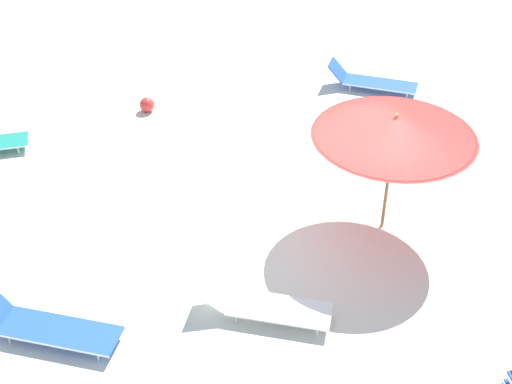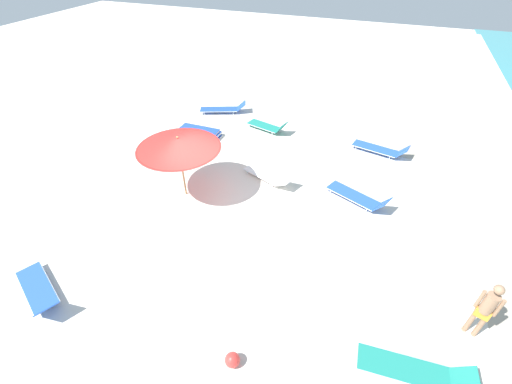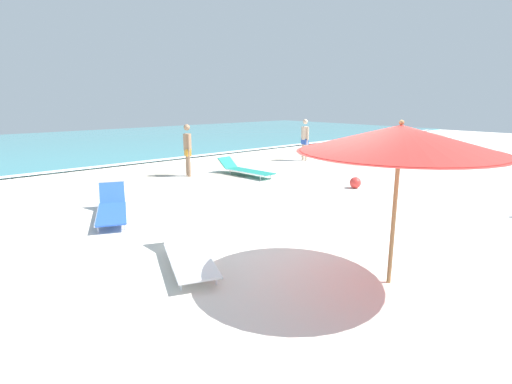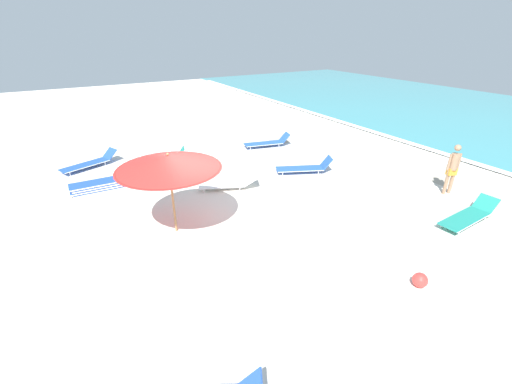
{
  "view_description": "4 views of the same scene",
  "coord_description": "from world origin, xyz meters",
  "px_view_note": "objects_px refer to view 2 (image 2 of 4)",
  "views": [
    {
      "loc": [
        -9.55,
        2.82,
        8.1
      ],
      "look_at": [
        0.11,
        1.11,
        0.95
      ],
      "focal_mm": 50.0,
      "sensor_mm": 36.0,
      "label": 1
    },
    {
      "loc": [
        8.08,
        4.51,
        7.66
      ],
      "look_at": [
        0.03,
        1.5,
        0.86
      ],
      "focal_mm": 24.0,
      "sensor_mm": 36.0,
      "label": 2
    },
    {
      "loc": [
        -5.02,
        -3.88,
        2.61
      ],
      "look_at": [
        -0.12,
        1.58,
        0.88
      ],
      "focal_mm": 28.0,
      "sensor_mm": 36.0,
      "label": 3
    },
    {
      "loc": [
        8.3,
        -3.35,
        5.2
      ],
      "look_at": [
        0.22,
        1.28,
        0.73
      ],
      "focal_mm": 24.0,
      "sensor_mm": 36.0,
      "label": 4
    }
  ],
  "objects_px": {
    "sun_lounger_beside_umbrella": "(269,176)",
    "beachgoer_wading_adult": "(486,308)",
    "beach_umbrella": "(178,143)",
    "sun_lounger_mid_beach_solo": "(358,197)",
    "sun_lounger_mid_beach_pair_b": "(39,291)",
    "sun_lounger_under_umbrella": "(415,371)",
    "sun_lounger_mid_beach_pair_a": "(268,126)",
    "sun_lounger_near_water_right": "(223,109)",
    "beach_ball": "(232,360)",
    "lounger_stack": "(200,132)",
    "sun_lounger_near_water_left": "(380,149)"
  },
  "relations": [
    {
      "from": "sun_lounger_beside_umbrella",
      "to": "beachgoer_wading_adult",
      "type": "bearing_deg",
      "value": 79.67
    },
    {
      "from": "beach_umbrella",
      "to": "sun_lounger_mid_beach_solo",
      "type": "distance_m",
      "value": 6.33
    },
    {
      "from": "sun_lounger_mid_beach_pair_b",
      "to": "sun_lounger_mid_beach_solo",
      "type": "bearing_deg",
      "value": 160.61
    },
    {
      "from": "sun_lounger_under_umbrella",
      "to": "sun_lounger_mid_beach_pair_a",
      "type": "height_order",
      "value": "sun_lounger_mid_beach_pair_a"
    },
    {
      "from": "sun_lounger_near_water_right",
      "to": "sun_lounger_mid_beach_pair_a",
      "type": "bearing_deg",
      "value": 47.72
    },
    {
      "from": "sun_lounger_under_umbrella",
      "to": "sun_lounger_near_water_right",
      "type": "bearing_deg",
      "value": -142.02
    },
    {
      "from": "sun_lounger_mid_beach_pair_b",
      "to": "beach_ball",
      "type": "relative_size",
      "value": 6.41
    },
    {
      "from": "sun_lounger_mid_beach_solo",
      "to": "beach_ball",
      "type": "relative_size",
      "value": 6.62
    },
    {
      "from": "beach_umbrella",
      "to": "sun_lounger_under_umbrella",
      "type": "bearing_deg",
      "value": 63.61
    },
    {
      "from": "beach_umbrella",
      "to": "sun_lounger_mid_beach_solo",
      "type": "relative_size",
      "value": 1.24
    },
    {
      "from": "sun_lounger_beside_umbrella",
      "to": "beachgoer_wading_adult",
      "type": "height_order",
      "value": "beachgoer_wading_adult"
    },
    {
      "from": "sun_lounger_under_umbrella",
      "to": "sun_lounger_beside_umbrella",
      "type": "relative_size",
      "value": 1.09
    },
    {
      "from": "lounger_stack",
      "to": "sun_lounger_mid_beach_pair_a",
      "type": "relative_size",
      "value": 0.94
    },
    {
      "from": "beachgoer_wading_adult",
      "to": "beach_ball",
      "type": "bearing_deg",
      "value": -133.8
    },
    {
      "from": "beach_umbrella",
      "to": "sun_lounger_near_water_left",
      "type": "relative_size",
      "value": 1.21
    },
    {
      "from": "sun_lounger_under_umbrella",
      "to": "beach_ball",
      "type": "distance_m",
      "value": 3.89
    },
    {
      "from": "sun_lounger_mid_beach_pair_b",
      "to": "beach_umbrella",
      "type": "bearing_deg",
      "value": -167.86
    },
    {
      "from": "sun_lounger_mid_beach_solo",
      "to": "sun_lounger_mid_beach_pair_a",
      "type": "xyz_separation_m",
      "value": [
        -3.82,
        -4.6,
        0.01
      ]
    },
    {
      "from": "lounger_stack",
      "to": "sun_lounger_near_water_right",
      "type": "relative_size",
      "value": 0.82
    },
    {
      "from": "sun_lounger_under_umbrella",
      "to": "beachgoer_wading_adult",
      "type": "bearing_deg",
      "value": 136.73
    },
    {
      "from": "lounger_stack",
      "to": "sun_lounger_mid_beach_solo",
      "type": "distance_m",
      "value": 7.69
    },
    {
      "from": "sun_lounger_mid_beach_solo",
      "to": "sun_lounger_near_water_left",
      "type": "bearing_deg",
      "value": -163.56
    },
    {
      "from": "sun_lounger_near_water_left",
      "to": "sun_lounger_mid_beach_pair_b",
      "type": "xyz_separation_m",
      "value": [
        10.34,
        -7.64,
        0.0
      ]
    },
    {
      "from": "sun_lounger_mid_beach_pair_b",
      "to": "sun_lounger_near_water_left",
      "type": "bearing_deg",
      "value": 170.84
    },
    {
      "from": "sun_lounger_near_water_left",
      "to": "sun_lounger_mid_beach_solo",
      "type": "xyz_separation_m",
      "value": [
        3.56,
        -0.45,
        0.0
      ]
    },
    {
      "from": "lounger_stack",
      "to": "sun_lounger_beside_umbrella",
      "type": "relative_size",
      "value": 0.9
    },
    {
      "from": "sun_lounger_mid_beach_pair_a",
      "to": "beach_ball",
      "type": "height_order",
      "value": "sun_lounger_mid_beach_pair_a"
    },
    {
      "from": "lounger_stack",
      "to": "beach_ball",
      "type": "height_order",
      "value": "beach_ball"
    },
    {
      "from": "sun_lounger_mid_beach_solo",
      "to": "beach_ball",
      "type": "bearing_deg",
      "value": 8.12
    },
    {
      "from": "sun_lounger_under_umbrella",
      "to": "sun_lounger_mid_beach_solo",
      "type": "relative_size",
      "value": 1.05
    },
    {
      "from": "sun_lounger_under_umbrella",
      "to": "sun_lounger_mid_beach_pair_b",
      "type": "height_order",
      "value": "sun_lounger_mid_beach_pair_b"
    },
    {
      "from": "sun_lounger_near_water_right",
      "to": "sun_lounger_mid_beach_solo",
      "type": "bearing_deg",
      "value": 34.8
    },
    {
      "from": "sun_lounger_near_water_right",
      "to": "beach_ball",
      "type": "relative_size",
      "value": 7.0
    },
    {
      "from": "beach_ball",
      "to": "sun_lounger_near_water_right",
      "type": "bearing_deg",
      "value": -154.36
    },
    {
      "from": "sun_lounger_near_water_right",
      "to": "sun_lounger_mid_beach_pair_b",
      "type": "relative_size",
      "value": 1.09
    },
    {
      "from": "sun_lounger_under_umbrella",
      "to": "sun_lounger_mid_beach_solo",
      "type": "distance_m",
      "value": 5.81
    },
    {
      "from": "lounger_stack",
      "to": "beachgoer_wading_adult",
      "type": "relative_size",
      "value": 1.09
    },
    {
      "from": "sun_lounger_mid_beach_pair_a",
      "to": "sun_lounger_beside_umbrella",
      "type": "bearing_deg",
      "value": 35.04
    },
    {
      "from": "sun_lounger_mid_beach_solo",
      "to": "beach_ball",
      "type": "distance_m",
      "value": 6.88
    },
    {
      "from": "beachgoer_wading_adult",
      "to": "sun_lounger_near_water_right",
      "type": "bearing_deg",
      "value": 158.05
    },
    {
      "from": "sun_lounger_near_water_right",
      "to": "sun_lounger_mid_beach_solo",
      "type": "xyz_separation_m",
      "value": [
        4.84,
        7.35,
        0.01
      ]
    },
    {
      "from": "sun_lounger_beside_umbrella",
      "to": "beach_ball",
      "type": "height_order",
      "value": "sun_lounger_beside_umbrella"
    },
    {
      "from": "beach_umbrella",
      "to": "sun_lounger_near_water_left",
      "type": "height_order",
      "value": "beach_umbrella"
    },
    {
      "from": "sun_lounger_near_water_left",
      "to": "sun_lounger_mid_beach_solo",
      "type": "height_order",
      "value": "sun_lounger_mid_beach_solo"
    },
    {
      "from": "beach_umbrella",
      "to": "sun_lounger_mid_beach_pair_b",
      "type": "relative_size",
      "value": 1.28
    },
    {
      "from": "lounger_stack",
      "to": "beach_ball",
      "type": "relative_size",
      "value": 5.73
    },
    {
      "from": "sun_lounger_near_water_right",
      "to": "sun_lounger_near_water_left",
      "type": "bearing_deg",
      "value": 58.86
    },
    {
      "from": "sun_lounger_mid_beach_pair_b",
      "to": "sun_lounger_under_umbrella",
      "type": "bearing_deg",
      "value": 125.34
    },
    {
      "from": "beach_umbrella",
      "to": "sun_lounger_near_water_left",
      "type": "distance_m",
      "value": 8.38
    },
    {
      "from": "lounger_stack",
      "to": "sun_lounger_near_water_left",
      "type": "height_order",
      "value": "sun_lounger_near_water_left"
    }
  ]
}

